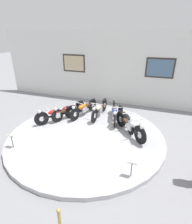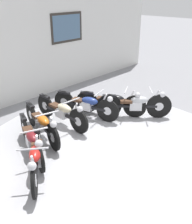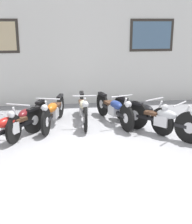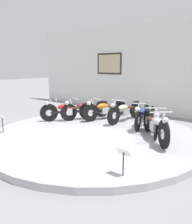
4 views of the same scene
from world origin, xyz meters
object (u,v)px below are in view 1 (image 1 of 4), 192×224
motorcycle_orange (83,108)px  info_placard_front_left (11,138)px  motorcycle_black (125,118)px  motorcycle_cream (99,109)px  motorcycle_silver (130,125)px  info_placard_front_centre (132,165)px  motorcycle_maroon (68,110)px  motorcycle_red (56,114)px  motorcycle_blue (114,112)px

motorcycle_orange → info_placard_front_left: 3.42m
motorcycle_orange → info_placard_front_left: (-1.28, -3.17, -0.01)m
motorcycle_orange → motorcycle_black: motorcycle_black is taller
motorcycle_cream → motorcycle_silver: 1.99m
motorcycle_black → info_placard_front_left: 4.34m
motorcycle_orange → info_placard_front_centre: bearing=-48.9°
motorcycle_maroon → motorcycle_orange: 0.71m
info_placard_front_left → motorcycle_black: bearing=39.5°
motorcycle_silver → motorcycle_orange: bearing=157.2°
motorcycle_red → motorcycle_orange: same height
motorcycle_red → motorcycle_cream: (1.62, 1.15, 0.01)m
info_placard_front_left → motorcycle_red: bearing=79.7°
motorcycle_maroon → info_placard_front_centre: motorcycle_maroon is taller
motorcycle_maroon → motorcycle_blue: (2.07, 0.42, 0.01)m
motorcycle_red → motorcycle_blue: (2.37, 1.00, 0.01)m
motorcycle_silver → info_placard_front_left: size_ratio=3.04×
motorcycle_cream → motorcycle_black: 1.44m
motorcycle_cream → motorcycle_silver: motorcycle_silver is taller
info_placard_front_centre → motorcycle_cream: bearing=121.3°
motorcycle_blue → motorcycle_black: (0.58, -0.41, -0.00)m
motorcycle_silver → info_placard_front_left: motorcycle_silver is taller
motorcycle_black → info_placard_front_left: size_ratio=3.45×
motorcycle_maroon → motorcycle_cream: (1.32, 0.56, 0.01)m
motorcycle_red → motorcycle_silver: 3.25m
motorcycle_blue → info_placard_front_centre: size_ratio=3.76×
motorcycle_orange → motorcycle_blue: size_ratio=0.99×
motorcycle_blue → motorcycle_maroon: bearing=-168.6°
motorcycle_blue → motorcycle_orange: bearing=-179.9°
info_placard_front_centre → info_placard_front_left: bearing=180.0°
motorcycle_orange → motorcycle_blue: motorcycle_blue is taller
motorcycle_blue → motorcycle_silver: (0.88, -1.00, 0.02)m
motorcycle_red → motorcycle_maroon: (0.30, 0.58, -0.00)m
motorcycle_red → motorcycle_black: 3.01m
motorcycle_red → motorcycle_blue: motorcycle_blue is taller
motorcycle_red → motorcycle_blue: 2.57m
motorcycle_blue → motorcycle_black: motorcycle_blue is taller
motorcycle_cream → info_placard_front_left: 3.88m
motorcycle_red → motorcycle_silver: motorcycle_silver is taller
motorcycle_cream → motorcycle_blue: size_ratio=1.03×
motorcycle_orange → motorcycle_cream: 0.76m
motorcycle_orange → motorcycle_blue: bearing=0.1°
motorcycle_orange → info_placard_front_centre: size_ratio=3.74×
motorcycle_maroon → motorcycle_black: size_ratio=1.04×
motorcycle_red → motorcycle_black: motorcycle_black is taller
motorcycle_maroon → motorcycle_orange: size_ratio=0.96×
motorcycle_blue → motorcycle_black: 0.71m
motorcycle_maroon → motorcycle_black: bearing=0.1°
info_placard_front_left → info_placard_front_centre: (4.04, 0.00, 0.00)m
motorcycle_red → motorcycle_maroon: size_ratio=0.85×
motorcycle_red → motorcycle_maroon: 0.66m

